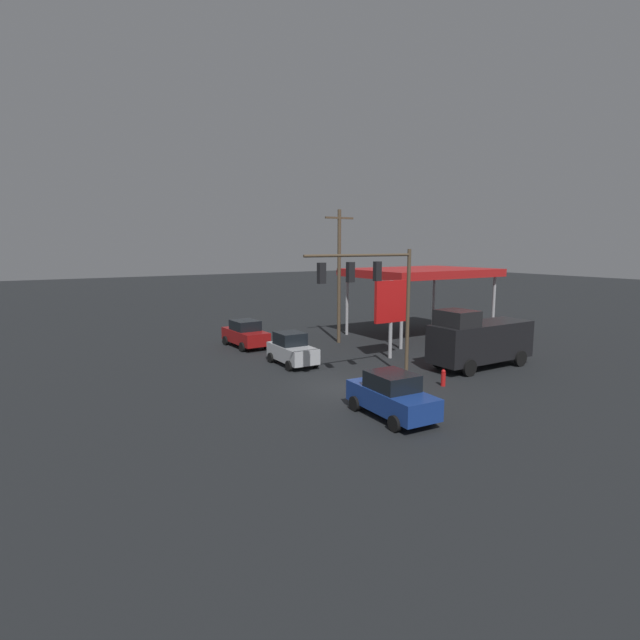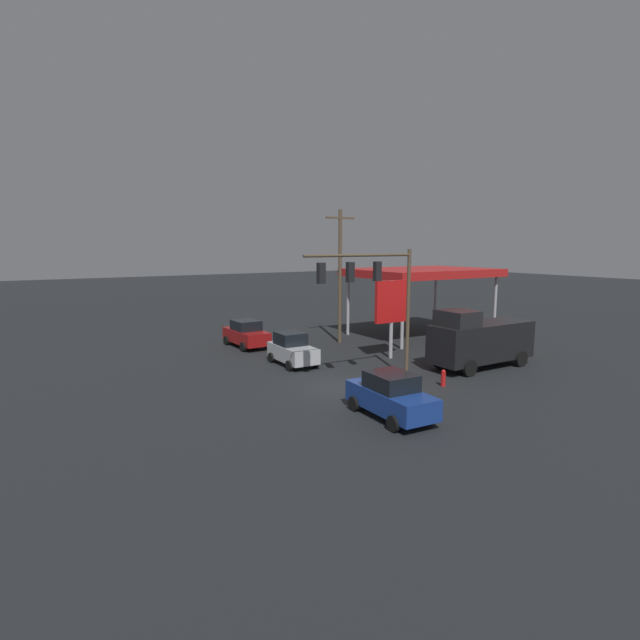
% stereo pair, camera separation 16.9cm
% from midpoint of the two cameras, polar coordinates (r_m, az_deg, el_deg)
% --- Properties ---
extents(ground_plane, '(200.00, 200.00, 0.00)m').
position_cam_midpoint_polar(ground_plane, '(25.76, 2.54, -7.78)').
color(ground_plane, black).
extents(traffic_signal_assembly, '(6.60, 0.43, 7.03)m').
position_cam_midpoint_polar(traffic_signal_assembly, '(25.69, 6.24, 3.97)').
color(traffic_signal_assembly, brown).
rests_on(traffic_signal_assembly, ground).
extents(utility_pole, '(2.40, 0.26, 9.79)m').
position_cam_midpoint_polar(utility_pole, '(36.83, 2.43, 5.34)').
color(utility_pole, brown).
rests_on(utility_pole, ground).
extents(gas_station_canopy, '(10.85, 7.89, 5.39)m').
position_cam_midpoint_polar(gas_station_canopy, '(40.69, 11.67, 5.27)').
color(gas_station_canopy, red).
rests_on(gas_station_canopy, ground).
extents(price_sign, '(2.52, 0.27, 5.03)m').
position_cam_midpoint_polar(price_sign, '(32.10, 8.33, 1.81)').
color(price_sign, '#B7B7BC').
rests_on(price_sign, ground).
extents(sedan_far, '(2.24, 4.49, 1.93)m').
position_cam_midpoint_polar(sedan_far, '(21.50, 8.32, -8.53)').
color(sedan_far, navy).
rests_on(sedan_far, ground).
extents(delivery_truck, '(6.81, 2.58, 3.58)m').
position_cam_midpoint_polar(delivery_truck, '(31.02, 17.90, -2.16)').
color(delivery_truck, black).
rests_on(delivery_truck, ground).
extents(hatchback_crossing, '(2.03, 3.84, 1.97)m').
position_cam_midpoint_polar(hatchback_crossing, '(30.46, -3.03, -3.38)').
color(hatchback_crossing, silver).
rests_on(hatchback_crossing, ground).
extents(sedan_waiting, '(2.17, 4.46, 1.93)m').
position_cam_midpoint_polar(sedan_waiting, '(36.12, -8.30, -1.56)').
color(sedan_waiting, maroon).
rests_on(sedan_waiting, ground).
extents(fire_hydrant, '(0.24, 0.24, 0.88)m').
position_cam_midpoint_polar(fire_hydrant, '(26.74, 14.09, -6.44)').
color(fire_hydrant, red).
rests_on(fire_hydrant, ground).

